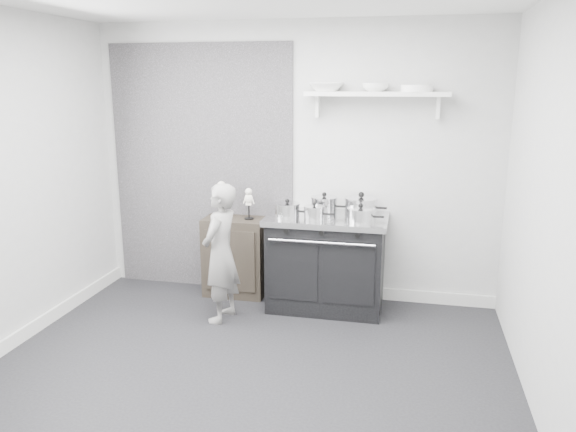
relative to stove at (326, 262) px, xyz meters
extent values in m
plane|color=black|center=(-0.40, -1.48, -0.46)|extent=(4.00, 4.00, 0.00)
cube|color=beige|center=(-0.40, 0.32, 0.89)|extent=(4.00, 0.02, 2.70)
cube|color=beige|center=(-0.40, -3.28, 0.89)|extent=(4.00, 0.02, 2.70)
cube|color=beige|center=(1.60, -1.48, 0.89)|extent=(0.02, 3.60, 2.70)
cube|color=black|center=(-1.35, 0.31, 0.79)|extent=(1.90, 0.02, 2.50)
cube|color=silver|center=(0.60, 0.30, -0.40)|extent=(2.00, 0.03, 0.12)
cube|color=silver|center=(-2.38, -1.48, -0.40)|extent=(0.03, 3.60, 0.12)
cube|color=silver|center=(0.40, 0.19, 1.56)|extent=(1.30, 0.26, 0.04)
cube|color=silver|center=(-0.15, 0.26, 1.44)|extent=(0.03, 0.12, 0.20)
cube|color=silver|center=(0.95, 0.26, 1.44)|extent=(0.03, 0.12, 0.20)
cube|color=black|center=(0.00, 0.00, -0.03)|extent=(1.06, 0.64, 0.85)
cube|color=silver|center=(0.00, 0.00, 0.42)|extent=(1.13, 0.68, 0.05)
cube|color=black|center=(-0.26, -0.31, -0.01)|extent=(0.45, 0.02, 0.55)
cube|color=black|center=(0.26, -0.31, -0.01)|extent=(0.45, 0.02, 0.55)
cylinder|color=silver|center=(0.00, -0.35, 0.29)|extent=(0.96, 0.02, 0.02)
cylinder|color=black|center=(-0.32, -0.33, 0.37)|extent=(0.04, 0.03, 0.04)
cylinder|color=black|center=(0.00, -0.33, 0.37)|extent=(0.04, 0.03, 0.04)
cylinder|color=black|center=(0.32, -0.33, 0.37)|extent=(0.04, 0.03, 0.04)
cube|color=black|center=(-0.95, 0.13, -0.06)|extent=(0.61, 0.36, 0.80)
imported|color=gray|center=(-0.88, -0.50, 0.18)|extent=(0.37, 0.50, 1.27)
cylinder|color=silver|center=(-0.36, -0.11, 0.51)|extent=(0.23, 0.23, 0.12)
cylinder|color=silver|center=(-0.36, -0.11, 0.57)|extent=(0.23, 0.23, 0.02)
sphere|color=black|center=(-0.36, -0.11, 0.60)|extent=(0.04, 0.04, 0.04)
cylinder|color=black|center=(-0.20, -0.11, 0.51)|extent=(0.10, 0.02, 0.02)
cylinder|color=silver|center=(-0.05, 0.12, 0.52)|extent=(0.25, 0.25, 0.14)
cylinder|color=silver|center=(-0.05, 0.12, 0.60)|extent=(0.25, 0.25, 0.02)
sphere|color=black|center=(-0.05, 0.12, 0.63)|extent=(0.04, 0.04, 0.04)
cylinder|color=black|center=(0.11, 0.12, 0.52)|extent=(0.10, 0.02, 0.02)
cylinder|color=silver|center=(0.30, 0.12, 0.52)|extent=(0.31, 0.31, 0.15)
cylinder|color=silver|center=(0.30, 0.12, 0.61)|extent=(0.31, 0.31, 0.02)
sphere|color=black|center=(0.30, 0.12, 0.64)|extent=(0.05, 0.05, 0.05)
cylinder|color=black|center=(0.49, 0.12, 0.52)|extent=(0.10, 0.02, 0.02)
cylinder|color=silver|center=(0.32, -0.15, 0.50)|extent=(0.24, 0.24, 0.11)
cylinder|color=silver|center=(0.32, -0.15, 0.57)|extent=(0.25, 0.25, 0.02)
sphere|color=black|center=(0.32, -0.15, 0.60)|extent=(0.04, 0.04, 0.04)
cylinder|color=black|center=(0.48, -0.15, 0.50)|extent=(0.10, 0.02, 0.02)
cylinder|color=silver|center=(-0.10, -0.15, 0.50)|extent=(0.18, 0.18, 0.11)
cylinder|color=silver|center=(-0.10, -0.15, 0.56)|extent=(0.19, 0.19, 0.02)
sphere|color=black|center=(-0.10, -0.15, 0.59)|extent=(0.03, 0.03, 0.03)
cylinder|color=black|center=(0.03, -0.15, 0.50)|extent=(0.10, 0.02, 0.02)
imported|color=white|center=(-0.06, 0.19, 1.62)|extent=(0.32, 0.32, 0.08)
imported|color=white|center=(0.39, 0.19, 1.62)|extent=(0.24, 0.24, 0.08)
cylinder|color=white|center=(0.76, 0.19, 1.61)|extent=(0.28, 0.28, 0.06)
camera|label=1|loc=(0.74, -5.05, 1.68)|focal=35.00mm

